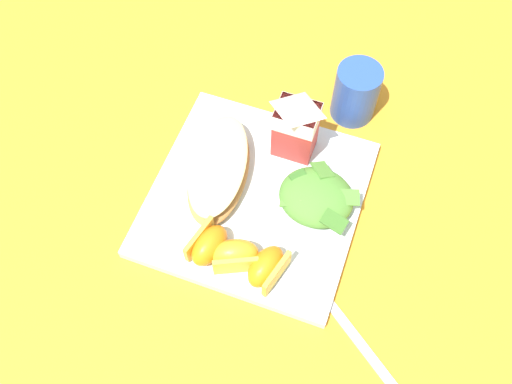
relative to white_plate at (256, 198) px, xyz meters
The scene contains 10 objects.
ground 0.01m from the white_plate, ahead, with size 3.00×3.00×0.00m, color orange.
white_plate is the anchor object (origin of this frame).
cheesy_pizza_bread 0.06m from the white_plate, 168.98° to the left, with size 0.11×0.18×0.04m.
green_salad_pile 0.09m from the white_plate, 10.53° to the left, with size 0.11×0.10×0.04m.
milk_carton 0.12m from the white_plate, 74.95° to the left, with size 0.06×0.04×0.11m.
orange_wedge_front 0.11m from the white_plate, 106.72° to the right, with size 0.05×0.07×0.04m.
orange_wedge_middle 0.10m from the white_plate, 85.62° to the right, with size 0.07×0.06×0.04m.
orange_wedge_rear 0.12m from the white_plate, 63.13° to the right, with size 0.05×0.07×0.04m.
metal_fork 0.19m from the white_plate, 37.64° to the right, with size 0.16×0.12×0.01m.
drinking_blue_cup 0.22m from the white_plate, 66.63° to the left, with size 0.07×0.07×0.09m, color #284CA3.
Camera 1 is at (0.12, -0.34, 0.68)m, focal length 38.92 mm.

